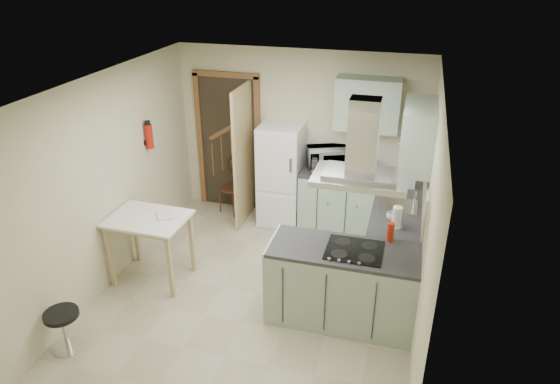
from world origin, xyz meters
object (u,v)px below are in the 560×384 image
(fridge, at_px, (281,175))
(stool, at_px, (65,330))
(extractor_hood, at_px, (360,178))
(microwave, at_px, (328,158))
(peninsula, at_px, (342,285))
(drop_leaf_table, at_px, (152,248))
(bentwood_chair, at_px, (232,188))

(fridge, xyz_separation_m, stool, (-1.39, -3.19, -0.52))
(fridge, distance_m, extractor_hood, 2.57)
(extractor_hood, relative_size, stool, 1.96)
(microwave, bearing_deg, extractor_hood, -94.61)
(stool, height_order, microwave, microwave)
(peninsula, distance_m, stool, 2.89)
(stool, bearing_deg, fridge, 66.38)
(drop_leaf_table, xyz_separation_m, microwave, (1.78, 1.90, 0.63))
(stool, relative_size, microwave, 0.82)
(peninsula, distance_m, extractor_hood, 1.27)
(peninsula, height_order, microwave, microwave)
(extractor_hood, height_order, bentwood_chair, extractor_hood)
(fridge, bearing_deg, stool, -113.62)
(fridge, xyz_separation_m, extractor_hood, (1.32, -1.98, 0.97))
(fridge, height_order, extractor_hood, extractor_hood)
(fridge, relative_size, extractor_hood, 1.67)
(peninsula, bearing_deg, stool, -155.28)
(extractor_hood, relative_size, drop_leaf_table, 0.99)
(bentwood_chair, relative_size, microwave, 1.42)
(extractor_hood, distance_m, microwave, 2.25)
(peninsula, bearing_deg, extractor_hood, 0.00)
(microwave, bearing_deg, stool, -145.00)
(peninsula, bearing_deg, drop_leaf_table, 176.62)
(drop_leaf_table, height_order, microwave, microwave)
(peninsula, xyz_separation_m, drop_leaf_table, (-2.35, 0.14, -0.02))
(drop_leaf_table, relative_size, microwave, 1.63)
(peninsula, height_order, bentwood_chair, peninsula)
(fridge, distance_m, bentwood_chair, 0.87)
(bentwood_chair, bearing_deg, microwave, 20.84)
(extractor_hood, bearing_deg, bentwood_chair, 135.89)
(fridge, xyz_separation_m, drop_leaf_table, (-1.12, -1.84, -0.32))
(drop_leaf_table, bearing_deg, bentwood_chair, 81.71)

